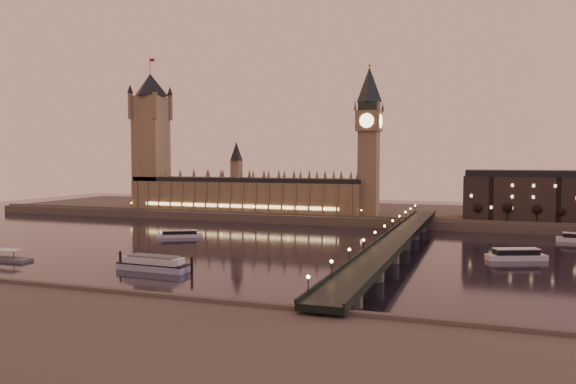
% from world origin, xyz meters
% --- Properties ---
extents(ground, '(700.00, 700.00, 0.00)m').
position_xyz_m(ground, '(0.00, 0.00, 0.00)').
color(ground, black).
rests_on(ground, ground).
extents(far_embankment, '(560.00, 130.00, 6.00)m').
position_xyz_m(far_embankment, '(30.00, 165.00, 3.00)').
color(far_embankment, '#423D35').
rests_on(far_embankment, ground).
extents(palace_of_westminster, '(180.00, 26.62, 52.00)m').
position_xyz_m(palace_of_westminster, '(-40.12, 120.99, 21.71)').
color(palace_of_westminster, brown).
rests_on(palace_of_westminster, ground).
extents(victoria_tower, '(31.68, 31.68, 118.00)m').
position_xyz_m(victoria_tower, '(-120.00, 121.00, 65.79)').
color(victoria_tower, brown).
rests_on(victoria_tower, ground).
extents(big_ben, '(17.68, 17.68, 104.00)m').
position_xyz_m(big_ben, '(53.99, 120.99, 63.95)').
color(big_ben, brown).
rests_on(big_ben, ground).
extents(westminster_bridge, '(13.20, 260.00, 15.30)m').
position_xyz_m(westminster_bridge, '(91.61, 0.00, 5.52)').
color(westminster_bridge, black).
rests_on(westminster_bridge, ground).
extents(bare_tree_0, '(5.29, 5.29, 10.75)m').
position_xyz_m(bare_tree_0, '(126.06, 109.00, 14.00)').
color(bare_tree_0, black).
rests_on(bare_tree_0, ground).
extents(bare_tree_1, '(5.29, 5.29, 10.75)m').
position_xyz_m(bare_tree_1, '(142.29, 109.00, 14.00)').
color(bare_tree_1, black).
rests_on(bare_tree_1, ground).
extents(bare_tree_2, '(5.29, 5.29, 10.75)m').
position_xyz_m(bare_tree_2, '(158.51, 109.00, 14.00)').
color(bare_tree_2, black).
rests_on(bare_tree_2, ground).
extents(bare_tree_3, '(5.29, 5.29, 10.75)m').
position_xyz_m(bare_tree_3, '(174.73, 109.00, 14.00)').
color(bare_tree_3, black).
rests_on(bare_tree_3, ground).
extents(cruise_boat_a, '(25.66, 17.61, 4.19)m').
position_xyz_m(cruise_boat_a, '(-35.56, 19.88, 1.85)').
color(cruise_boat_a, silver).
rests_on(cruise_boat_a, ground).
extents(cruise_boat_c, '(27.00, 16.57, 5.25)m').
position_xyz_m(cruise_boat_c, '(144.10, 7.31, 2.31)').
color(cruise_boat_c, silver).
rests_on(cruise_boat_c, ground).
extents(moored_barge, '(35.78, 9.94, 6.56)m').
position_xyz_m(moored_barge, '(3.60, -67.47, 2.77)').
color(moored_barge, '#97A5C0').
rests_on(moored_barge, ground).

